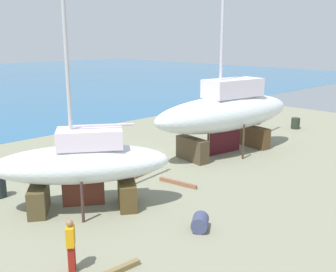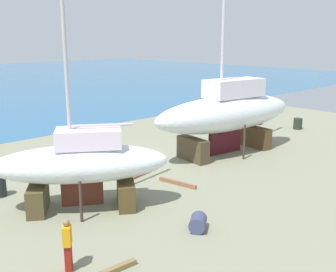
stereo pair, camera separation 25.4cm
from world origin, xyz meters
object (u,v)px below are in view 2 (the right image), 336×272
object	(u,v)px
worker	(68,244)
barrel_blue_faded	(298,124)
sailboat_large_starboard	(82,163)
sailboat_small_center	(227,112)
barrel_tar_black	(193,122)
barrel_tipped_left	(258,119)
barrel_rust_mid	(198,223)

from	to	relation	value
worker	barrel_blue_faded	size ratio (longest dim) A/B	1.98
sailboat_large_starboard	sailboat_small_center	bearing A→B (deg)	-140.29
sailboat_small_center	barrel_blue_faded	xyz separation A→B (m)	(9.50, 0.32, -2.19)
sailboat_large_starboard	barrel_tar_black	distance (m)	17.45
sailboat_large_starboard	barrel_tipped_left	world-z (taller)	sailboat_large_starboard
barrel_rust_mid	barrel_tipped_left	distance (m)	19.92
barrel_tipped_left	barrel_blue_faded	size ratio (longest dim) A/B	1.03
sailboat_small_center	barrel_tipped_left	world-z (taller)	sailboat_small_center
worker	barrel_tipped_left	world-z (taller)	worker
barrel_tipped_left	barrel_rust_mid	bearing A→B (deg)	-152.44
sailboat_small_center	barrel_rust_mid	size ratio (longest dim) A/B	23.35
barrel_tar_black	barrel_blue_faded	world-z (taller)	barrel_blue_faded
worker	barrel_tipped_left	xyz separation A→B (m)	(22.54, 8.23, -0.45)
barrel_tar_black	barrel_blue_faded	size ratio (longest dim) A/B	0.87
worker	barrel_rust_mid	size ratio (longest dim) A/B	2.14
sailboat_large_starboard	barrel_rust_mid	bearing A→B (deg)	147.32
worker	barrel_rust_mid	xyz separation A→B (m)	(4.88, -0.99, -0.59)
barrel_rust_mid	barrel_blue_faded	size ratio (longest dim) A/B	0.93
sailboat_large_starboard	worker	xyz separation A→B (m)	(-2.88, -3.72, -1.09)
barrel_tipped_left	barrel_blue_faded	bearing A→B (deg)	-74.90
barrel_tar_black	sailboat_small_center	bearing A→B (deg)	-122.56
sailboat_large_starboard	barrel_tipped_left	bearing A→B (deg)	-132.80
sailboat_small_center	worker	xyz separation A→B (m)	(-13.89, -4.77, -1.73)
worker	barrel_tar_black	size ratio (longest dim) A/B	2.27
worker	barrel_tar_black	world-z (taller)	worker
sailboat_large_starboard	barrel_rust_mid	size ratio (longest dim) A/B	15.72
barrel_tar_black	barrel_blue_faded	distance (m)	8.33
sailboat_small_center	barrel_tar_black	size ratio (longest dim) A/B	24.82
barrel_tar_black	worker	bearing A→B (deg)	-147.43
worker	sailboat_small_center	bearing A→B (deg)	56.26
worker	barrel_tipped_left	bearing A→B (deg)	57.38
sailboat_large_starboard	barrel_blue_faded	distance (m)	20.61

